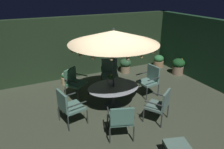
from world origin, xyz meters
The scene contains 17 objects.
ground_plane centered at (0.00, 0.00, -0.01)m, with size 8.60×6.62×0.02m, color #3C4231.
hedge_backdrop_rear centered at (0.00, 3.16, 1.26)m, with size 8.60×0.30×2.52m, color #1E301C.
hedge_backdrop_right centered at (4.15, 0.00, 1.26)m, with size 0.30×6.62×2.52m, color #183621.
patio_dining_table centered at (0.00, 0.12, 0.57)m, with size 1.66×1.27×0.71m.
patio_umbrella centered at (0.00, 0.12, 2.28)m, with size 2.63×2.63×2.54m.
centerpiece_planter centered at (-0.02, 0.24, 0.92)m, with size 0.26×0.26×0.38m.
patio_chair_north centered at (0.54, 1.56, 0.61)m, with size 0.81×0.77×1.06m.
patio_chair_northeast centered at (-0.92, 1.35, 0.59)m, with size 0.84×0.82×1.01m.
patio_chair_east centered at (-1.52, -0.17, 0.59)m, with size 0.72×0.75×1.04m.
patio_chair_southeast centered at (-0.50, -1.33, 0.57)m, with size 0.79×0.79×0.97m.
patio_chair_south centered at (0.84, -1.17, 0.56)m, with size 0.81×0.79×0.98m.
patio_chair_southwest centered at (1.52, 0.33, 0.61)m, with size 0.66×0.69×1.06m.
ottoman_footrest centered at (0.32, -2.46, 0.31)m, with size 0.63×0.55×0.36m.
potted_plant_back_center centered at (3.60, 2.51, 0.28)m, with size 0.48×0.48×0.57m.
potted_plant_left_far centered at (-0.96, 2.50, 0.24)m, with size 0.32×0.32×0.48m.
potted_plant_right_far centered at (3.78, 1.36, 0.38)m, with size 0.55×0.55×0.71m.
potted_plant_back_right centered at (1.78, 2.53, 0.35)m, with size 0.52×0.52×0.64m.
Camera 1 is at (-2.61, -5.20, 3.60)m, focal length 33.80 mm.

